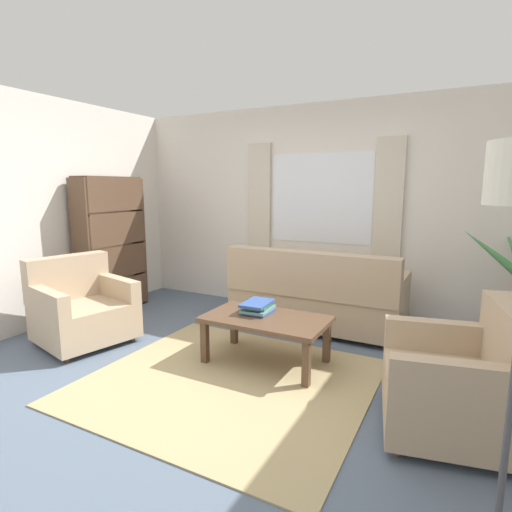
{
  "coord_description": "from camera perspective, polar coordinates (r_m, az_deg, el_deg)",
  "views": [
    {
      "loc": [
        1.66,
        -2.67,
        1.6
      ],
      "look_at": [
        -0.11,
        0.7,
        0.94
      ],
      "focal_mm": 28.46,
      "sensor_mm": 36.0,
      "label": 1
    }
  ],
  "objects": [
    {
      "name": "armchair_right",
      "position": [
        3.03,
        26.83,
        -15.62
      ],
      "size": [
        0.97,
        0.99,
        0.88
      ],
      "rotation": [
        0.0,
        0.0,
        -1.37
      ],
      "color": "tan",
      "rests_on": "ground_plane"
    },
    {
      "name": "window_with_curtains",
      "position": [
        5.12,
        8.92,
        7.98
      ],
      "size": [
        1.98,
        0.07,
        1.4
      ],
      "color": "white"
    },
    {
      "name": "armchair_left",
      "position": [
        4.58,
        -23.33,
        -6.81
      ],
      "size": [
        1.0,
        1.01,
        0.88
      ],
      "rotation": [
        0.0,
        0.0,
        1.33
      ],
      "color": "tan",
      "rests_on": "ground_plane"
    },
    {
      "name": "wall_back",
      "position": [
        5.21,
        9.18,
        6.35
      ],
      "size": [
        5.32,
        0.12,
        2.6
      ],
      "primitive_type": "cube",
      "color": "silver",
      "rests_on": "ground_plane"
    },
    {
      "name": "wall_left",
      "position": [
        5.09,
        -30.63,
        5.04
      ],
      "size": [
        0.12,
        4.4,
        2.6
      ],
      "primitive_type": "cube",
      "color": "silver",
      "rests_on": "ground_plane"
    },
    {
      "name": "area_rug",
      "position": [
        3.52,
        -3.86,
        -17.15
      ],
      "size": [
        2.24,
        2.05,
        0.01
      ],
      "primitive_type": "cube",
      "color": "tan",
      "rests_on": "ground_plane"
    },
    {
      "name": "book_stack_on_table",
      "position": [
        3.8,
        0.24,
        -7.18
      ],
      "size": [
        0.26,
        0.35,
        0.1
      ],
      "color": "#335199",
      "rests_on": "coffee_table"
    },
    {
      "name": "couch",
      "position": [
        4.64,
        8.31,
        -5.73
      ],
      "size": [
        1.9,
        0.82,
        0.92
      ],
      "rotation": [
        0.0,
        0.0,
        3.14
      ],
      "color": "tan",
      "rests_on": "ground_plane"
    },
    {
      "name": "ground_plane",
      "position": [
        3.53,
        -3.85,
        -17.23
      ],
      "size": [
        6.24,
        6.24,
        0.0
      ],
      "primitive_type": "plane",
      "color": "slate"
    },
    {
      "name": "coffee_table",
      "position": [
        3.71,
        1.4,
        -9.4
      ],
      "size": [
        1.1,
        0.64,
        0.44
      ],
      "color": "brown",
      "rests_on": "ground_plane"
    },
    {
      "name": "bookshelf",
      "position": [
        5.5,
        -19.39,
        1.85
      ],
      "size": [
        0.3,
        0.94,
        1.72
      ],
      "rotation": [
        0.0,
        0.0,
        -1.57
      ],
      "color": "brown",
      "rests_on": "ground_plane"
    }
  ]
}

